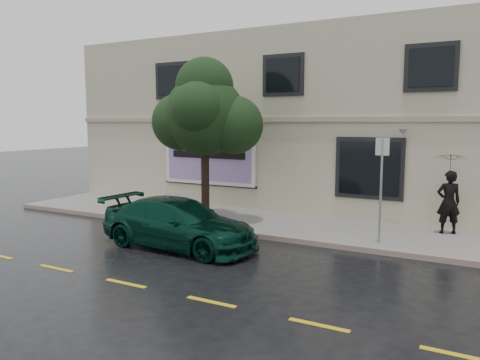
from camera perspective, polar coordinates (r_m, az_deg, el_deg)
The scene contains 12 objects.
ground at distance 13.40m, azimuth -3.52°, elevation -8.09°, with size 90.00×90.00×0.00m, color black.
sidewalk at distance 16.15m, azimuth 2.65°, elevation -5.19°, with size 20.00×3.50×0.15m, color gray.
curb at distance 14.63m, azimuth -0.38°, elevation -6.47°, with size 20.00×0.18×0.16m, color gray.
road_marking at distance 10.73m, azimuth -13.75°, elevation -12.14°, with size 19.00×0.12×0.01m, color gold.
building at distance 21.09m, azimuth 9.62°, elevation 6.97°, with size 20.00×8.12×7.00m.
billboard at distance 18.86m, azimuth -3.85°, elevation 2.65°, with size 4.30×0.16×2.20m.
car at distance 13.25m, azimuth -7.48°, elevation -5.25°, with size 2.08×4.72×1.37m, color #083023.
pedestrian at distance 15.41m, azimuth 24.08°, elevation -2.48°, with size 0.70×0.46×1.92m, color black.
umbrella at distance 15.26m, azimuth 24.33°, elevation 2.47°, with size 1.01×1.01×0.75m, color black.
street_tree at distance 15.70m, azimuth -4.33°, elevation 7.77°, with size 2.67×2.67×4.91m.
fire_hydrant at distance 16.40m, azimuth -9.11°, elevation -3.26°, with size 0.37×0.34×0.89m.
sign_pole at distance 13.34m, azimuth 16.84°, elevation -0.08°, with size 0.37×0.06×2.98m.
Camera 1 is at (6.91, -10.94, 3.50)m, focal length 35.00 mm.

